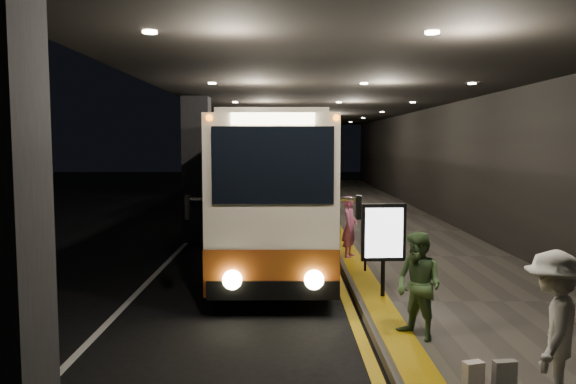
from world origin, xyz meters
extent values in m
plane|color=black|center=(0.00, 0.00, 0.00)|extent=(90.00, 90.00, 0.00)
cube|color=silver|center=(-1.80, 5.00, 0.01)|extent=(0.12, 50.00, 0.01)
cube|color=gold|center=(2.35, 5.00, 0.01)|extent=(0.18, 50.00, 0.01)
cube|color=#514C44|center=(4.75, 5.00, 0.07)|extent=(4.50, 50.00, 0.15)
cube|color=gold|center=(2.85, 5.00, 0.16)|extent=(0.50, 50.00, 0.01)
cube|color=black|center=(7.00, 5.00, 3.00)|extent=(0.10, 50.00, 6.00)
cube|color=black|center=(-1.50, 4.00, 2.20)|extent=(0.80, 0.80, 4.40)
cube|color=black|center=(-1.50, 16.00, 2.20)|extent=(0.80, 0.80, 4.40)
cube|color=black|center=(2.50, 5.00, 4.60)|extent=(9.00, 50.00, 0.40)
cube|color=beige|center=(0.97, 1.87, 1.95)|extent=(2.37, 11.13, 3.15)
cube|color=maroon|center=(0.97, 1.87, 0.79)|extent=(2.39, 11.15, 0.83)
cube|color=black|center=(0.97, -3.72, 2.64)|extent=(2.04, 0.07, 1.30)
cube|color=black|center=(0.97, -3.64, 0.51)|extent=(2.27, 0.26, 0.32)
cylinder|color=black|center=(-0.07, -1.65, 0.46)|extent=(0.26, 0.93, 0.93)
cylinder|color=black|center=(2.01, -1.65, 0.46)|extent=(0.26, 0.93, 0.93)
cylinder|color=black|center=(-0.07, 5.57, 0.46)|extent=(0.26, 0.93, 0.93)
cylinder|color=black|center=(2.01, 5.57, 0.46)|extent=(0.26, 0.93, 0.93)
sphere|color=#FFEAA5|center=(0.28, -3.73, 0.70)|extent=(0.33, 0.33, 0.33)
sphere|color=#FFEAA5|center=(1.67, -3.73, 0.70)|extent=(0.33, 0.33, 0.33)
cube|color=#FFF2BF|center=(0.97, -3.73, 3.41)|extent=(1.39, 0.06, 0.20)
cube|color=beige|center=(0.97, 16.64, 1.96)|extent=(2.69, 11.26, 3.17)
cube|color=maroon|center=(0.97, 16.64, 0.79)|extent=(2.71, 11.28, 0.84)
cube|color=black|center=(0.97, 11.02, 2.66)|extent=(2.05, 0.13, 1.31)
cube|color=black|center=(0.97, 11.10, 0.51)|extent=(2.29, 0.32, 0.33)
cylinder|color=black|center=(-0.07, 13.10, 0.47)|extent=(0.26, 0.93, 0.93)
cylinder|color=black|center=(2.02, 13.10, 0.47)|extent=(0.26, 0.93, 0.93)
cylinder|color=black|center=(-0.07, 20.37, 0.47)|extent=(0.26, 0.93, 0.93)
cylinder|color=black|center=(2.02, 20.37, 0.47)|extent=(0.26, 0.93, 0.93)
cube|color=beige|center=(1.05, 29.35, 1.95)|extent=(3.05, 11.26, 3.15)
cube|color=maroon|center=(1.05, 29.35, 0.79)|extent=(3.07, 11.28, 0.83)
cube|color=black|center=(1.05, 23.75, 2.64)|extent=(2.04, 0.20, 1.30)
cube|color=black|center=(1.05, 23.83, 0.51)|extent=(2.28, 0.40, 0.32)
cylinder|color=black|center=(0.01, 25.82, 0.46)|extent=(0.26, 0.93, 0.93)
cylinder|color=black|center=(2.08, 25.82, 0.46)|extent=(0.26, 0.93, 0.93)
cylinder|color=black|center=(0.01, 33.05, 0.46)|extent=(0.26, 0.93, 0.93)
cylinder|color=black|center=(2.08, 33.05, 0.46)|extent=(0.26, 0.93, 0.93)
imported|color=#DB6696|center=(2.80, 0.80, 0.92)|extent=(0.55, 0.65, 1.53)
imported|color=#436136|center=(3.13, -5.07, 0.94)|extent=(0.83, 0.90, 1.57)
imported|color=silver|center=(4.09, -7.16, 1.00)|extent=(0.99, 1.21, 1.71)
cube|color=black|center=(3.74, -6.75, 0.31)|extent=(0.28, 0.15, 0.33)
cube|color=silver|center=(3.40, -6.68, 0.29)|extent=(0.26, 0.19, 0.29)
cylinder|color=black|center=(3.00, -2.83, 0.49)|extent=(0.08, 0.08, 0.68)
cube|color=black|center=(3.00, -2.83, 1.36)|extent=(0.83, 0.14, 1.07)
cube|color=white|center=(3.00, -2.89, 1.36)|extent=(0.70, 0.05, 0.92)
cylinder|color=black|center=(2.97, -0.76, 0.75)|extent=(0.05, 0.05, 1.21)
camera|label=1|loc=(1.17, -13.09, 3.01)|focal=35.00mm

